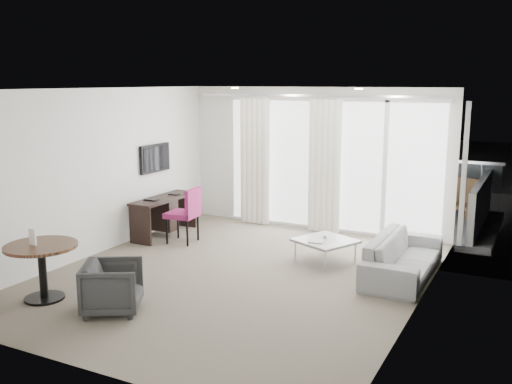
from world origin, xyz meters
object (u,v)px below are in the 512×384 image
at_px(desk, 164,216).
at_px(rattan_chair_a, 358,202).
at_px(desk_chair, 182,215).
at_px(coffee_table, 325,251).
at_px(sofa, 403,256).
at_px(tub_armchair, 112,287).
at_px(round_table, 43,272).
at_px(rattan_chair_b, 461,198).

relative_size(desk, rattan_chair_a, 1.76).
relative_size(desk_chair, coffee_table, 1.22).
bearing_deg(sofa, tub_armchair, 135.41).
relative_size(coffee_table, sofa, 0.40).
distance_m(desk, tub_armchair, 3.45).
bearing_deg(coffee_table, desk, 176.91).
distance_m(round_table, tub_armchair, 1.05).
bearing_deg(rattan_chair_b, desk, -126.54).
relative_size(tub_armchair, coffee_table, 0.86).
height_order(coffee_table, rattan_chair_b, rattan_chair_b).
distance_m(coffee_table, rattan_chair_a, 2.61).
bearing_deg(coffee_table, round_table, -131.02).
bearing_deg(coffee_table, rattan_chair_a, 96.21).
distance_m(coffee_table, rattan_chair_b, 4.28).
bearing_deg(sofa, rattan_chair_b, -3.13).
xyz_separation_m(round_table, rattan_chair_a, (2.35, 5.61, 0.06)).
xyz_separation_m(desk, round_table, (0.46, -3.20, 0.02)).
bearing_deg(rattan_chair_a, tub_armchair, -110.62).
height_order(tub_armchair, rattan_chair_b, rattan_chair_b).
relative_size(tub_armchair, sofa, 0.34).
bearing_deg(tub_armchair, sofa, -75.03).
bearing_deg(desk, sofa, -3.71).
xyz_separation_m(desk_chair, tub_armchair, (0.95, -2.87, -0.17)).
distance_m(tub_armchair, rattan_chair_a, 5.68).
bearing_deg(rattan_chair_b, sofa, -80.22).
distance_m(desk, round_table, 3.23).
bearing_deg(round_table, desk, 98.15).
height_order(desk_chair, rattan_chair_a, desk_chair).
distance_m(tub_armchair, sofa, 3.98).
bearing_deg(desk_chair, rattan_chair_b, 40.18).
relative_size(desk, tub_armchair, 2.17).
height_order(sofa, rattan_chair_a, rattan_chair_a).
bearing_deg(sofa, desk, 86.29).
xyz_separation_m(coffee_table, rattan_chair_a, (-0.28, 2.58, 0.24)).
height_order(coffee_table, rattan_chair_a, rattan_chair_a).
relative_size(coffee_table, rattan_chair_a, 0.94).
distance_m(desk, rattan_chair_b, 5.95).
xyz_separation_m(tub_armchair, sofa, (2.79, 2.83, -0.02)).
height_order(desk_chair, tub_armchair, desk_chair).
xyz_separation_m(round_table, rattan_chair_b, (4.06, 7.06, 0.02)).
bearing_deg(desk, coffee_table, -3.09).
bearing_deg(desk, tub_armchair, -64.24).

